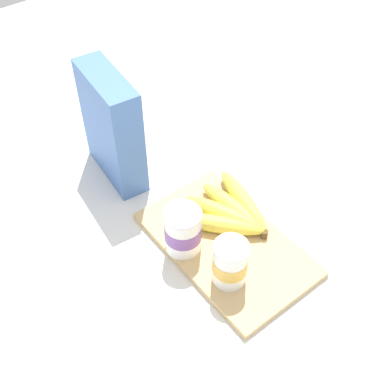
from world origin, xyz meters
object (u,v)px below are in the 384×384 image
Objects in this scene: cereal_box at (112,128)px; yogurt_cup_front at (230,263)px; yogurt_cup_back at (183,230)px; banana_bunch at (229,211)px; cutting_board at (226,244)px.

yogurt_cup_front is (-0.38, -0.00, -0.06)m from cereal_box.
cereal_box reaches higher than yogurt_cup_back.
yogurt_cup_back is at bearing 90.22° from banana_bunch.
yogurt_cup_back is (0.04, 0.07, 0.05)m from cutting_board.
cereal_box is at bearing -3.98° from yogurt_cup_back.
yogurt_cup_back reaches higher than banana_bunch.
banana_bunch is at bearing -41.11° from yogurt_cup_front.
cereal_box is 0.38m from yogurt_cup_front.
yogurt_cup_back is at bearing 10.95° from yogurt_cup_front.
banana_bunch is (-0.27, -0.10, -0.09)m from cereal_box.
cutting_board is 3.56× the size of yogurt_cup_back.
yogurt_cup_front is 0.50× the size of banana_bunch.
cutting_board is at bearing -121.43° from yogurt_cup_back.
cereal_box is 2.60× the size of yogurt_cup_back.
cereal_box reaches higher than cutting_board.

